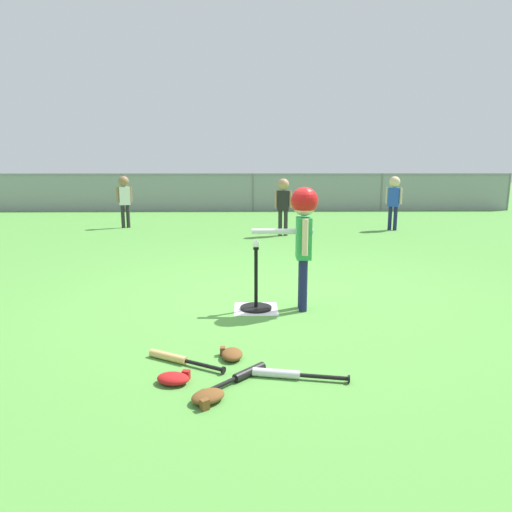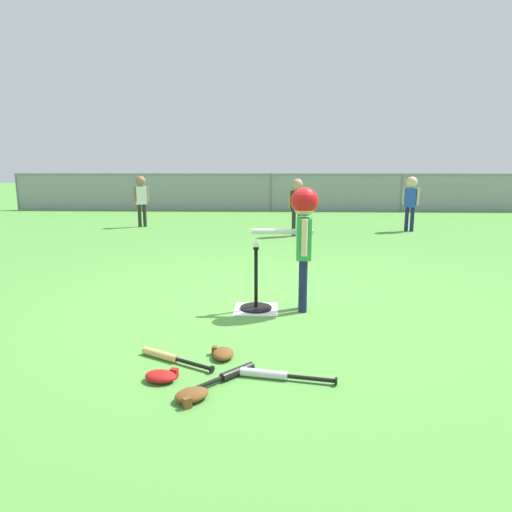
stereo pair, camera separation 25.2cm
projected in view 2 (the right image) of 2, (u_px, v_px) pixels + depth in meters
name	position (u px, v px, depth m)	size (l,w,h in m)	color
ground_plane	(266.00, 300.00, 5.04)	(60.00, 60.00, 0.00)	#51933D
home_plate	(256.00, 309.00, 4.72)	(0.44, 0.44, 0.01)	white
batting_tee	(256.00, 300.00, 4.70)	(0.32, 0.32, 0.64)	black
baseball_on_tee	(256.00, 244.00, 4.59)	(0.07, 0.07, 0.07)	white
batter_child	(303.00, 224.00, 4.52)	(0.65, 0.35, 1.23)	#191E4C
fielder_deep_left	(297.00, 199.00, 9.34)	(0.34, 0.23, 1.15)	#262626
fielder_near_left	(141.00, 194.00, 10.69)	(0.32, 0.23, 1.17)	#262626
fielder_deep_center	(411.00, 196.00, 9.97)	(0.31, 0.23, 1.18)	#191E4C
spare_bat_silver	(274.00, 375.00, 3.19)	(0.66, 0.18, 0.06)	silver
spare_bat_wood	(167.00, 356.00, 3.49)	(0.60, 0.37, 0.06)	#DBB266
spare_bat_black	(231.00, 374.00, 3.19)	(0.43, 0.44, 0.06)	black
glove_by_plate	(223.00, 353.00, 3.53)	(0.18, 0.23, 0.07)	brown
glove_near_bats	(192.00, 395.00, 2.89)	(0.27, 0.26, 0.07)	brown
glove_tossed_aside	(161.00, 376.00, 3.15)	(0.25, 0.21, 0.07)	#B21919
outfield_fence	(271.00, 191.00, 14.35)	(16.06, 0.06, 1.15)	slate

